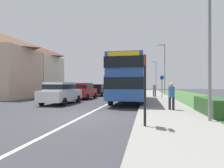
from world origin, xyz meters
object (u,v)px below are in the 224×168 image
at_px(parked_car_red, 84,90).
at_px(parked_car_black, 98,89).
at_px(parked_car_white, 61,92).
at_px(street_lamp_far, 156,74).
at_px(bus_stop_sign, 145,85).
at_px(street_lamp_near, 207,4).
at_px(street_lamp_mid, 164,66).
at_px(pedestrian_at_stop, 172,95).
at_px(pedestrian_walking_away, 154,89).
at_px(double_decker_bus, 130,78).
at_px(cycle_route_sign, 162,86).

relative_size(parked_car_red, parked_car_black, 1.05).
xyz_separation_m(parked_car_white, street_lamp_far, (8.80, 28.56, 2.93)).
relative_size(parked_car_black, bus_stop_sign, 1.59).
relative_size(street_lamp_near, street_lamp_mid, 1.19).
bearing_deg(pedestrian_at_stop, street_lamp_mid, 86.30).
xyz_separation_m(parked_car_black, pedestrian_at_stop, (7.95, -13.35, 0.09)).
bearing_deg(bus_stop_sign, pedestrian_walking_away, 86.37).
bearing_deg(street_lamp_mid, double_decker_bus, -111.14).
bearing_deg(bus_stop_sign, parked_car_black, 109.99).
relative_size(parked_car_black, street_lamp_near, 0.49).
xyz_separation_m(pedestrian_at_stop, bus_stop_sign, (-1.47, -4.48, 0.56)).
bearing_deg(parked_car_black, pedestrian_at_stop, -59.22).
bearing_deg(pedestrian_walking_away, street_lamp_far, 86.86).
bearing_deg(cycle_route_sign, parked_car_red, -171.35).
distance_m(double_decker_bus, street_lamp_near, 9.73).
distance_m(pedestrian_walking_away, street_lamp_near, 15.00).
distance_m(pedestrian_walking_away, bus_stop_sign, 15.90).
bearing_deg(parked_car_red, bus_stop_sign, -62.06).
bearing_deg(cycle_route_sign, street_lamp_mid, 82.82).
xyz_separation_m(double_decker_bus, street_lamp_mid, (3.84, 9.93, 1.97)).
height_order(street_lamp_mid, street_lamp_far, street_lamp_mid).
height_order(pedestrian_at_stop, cycle_route_sign, cycle_route_sign).
relative_size(parked_car_black, street_lamp_mid, 0.58).
height_order(parked_car_white, parked_car_red, parked_car_white).
distance_m(pedestrian_walking_away, cycle_route_sign, 2.27).
bearing_deg(cycle_route_sign, parked_car_black, 153.41).
height_order(bus_stop_sign, street_lamp_far, street_lamp_far).
xyz_separation_m(parked_car_white, pedestrian_walking_away, (7.71, 8.59, 0.02)).
xyz_separation_m(street_lamp_near, street_lamp_far, (-0.34, 34.40, -0.92)).
bearing_deg(street_lamp_near, parked_car_white, 147.42).
distance_m(parked_car_red, parked_car_black, 5.36).
xyz_separation_m(parked_car_white, street_lamp_near, (9.14, -5.84, 3.85)).
bearing_deg(parked_car_black, parked_car_red, -91.42).
relative_size(street_lamp_near, street_lamp_far, 1.27).
xyz_separation_m(bus_stop_sign, street_lamp_far, (2.10, 35.82, 2.34)).
relative_size(bus_stop_sign, street_lamp_mid, 0.36).
xyz_separation_m(cycle_route_sign, street_lamp_mid, (0.78, 6.16, 2.68)).
bearing_deg(double_decker_bus, pedestrian_at_stop, -62.62).
bearing_deg(street_lamp_mid, parked_car_white, -125.95).
relative_size(cycle_route_sign, street_lamp_mid, 0.35).
height_order(street_lamp_near, street_lamp_mid, street_lamp_near).
height_order(parked_car_black, cycle_route_sign, cycle_route_sign).
distance_m(parked_car_white, street_lamp_near, 11.51).
bearing_deg(parked_car_black, street_lamp_mid, 13.03).
bearing_deg(street_lamp_near, double_decker_bus, 114.05).
height_order(pedestrian_at_stop, bus_stop_sign, bus_stop_sign).
relative_size(parked_car_red, bus_stop_sign, 1.67).
xyz_separation_m(pedestrian_walking_away, street_lamp_mid, (1.46, 4.05, 3.13)).
xyz_separation_m(pedestrian_at_stop, street_lamp_near, (0.97, -3.06, 3.82)).
bearing_deg(street_lamp_mid, cycle_route_sign, -97.18).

